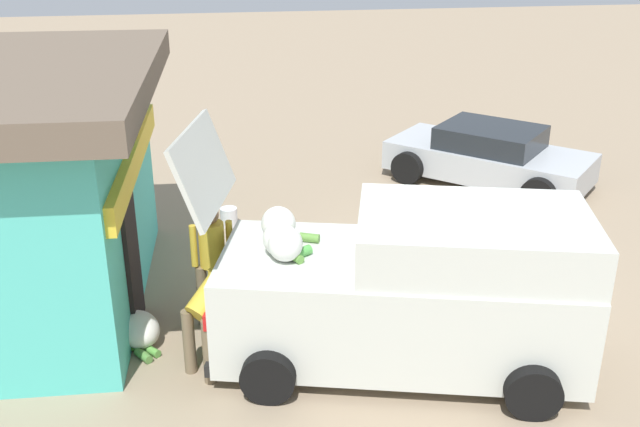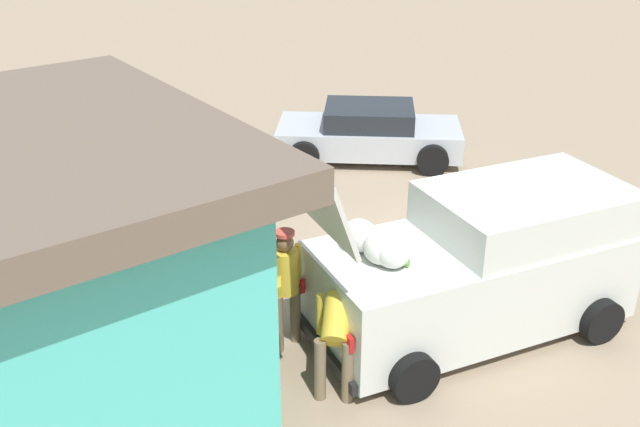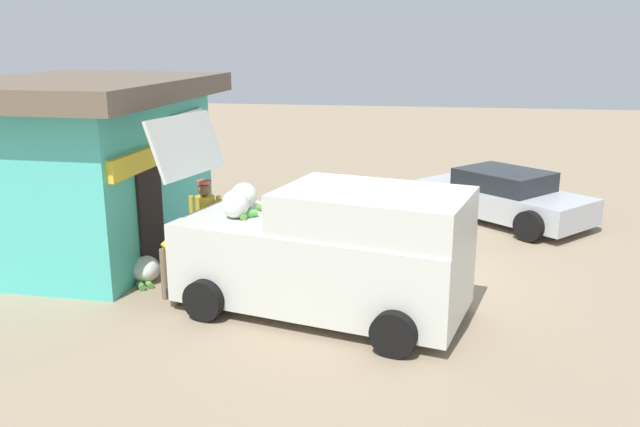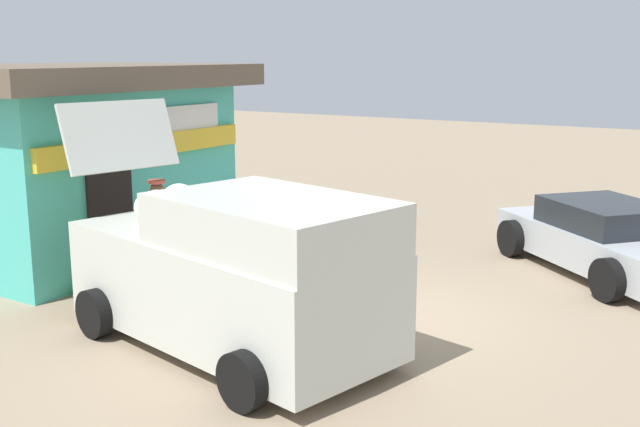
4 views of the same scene
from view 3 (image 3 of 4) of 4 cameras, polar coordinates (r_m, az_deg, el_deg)
name	(u,v)px [view 3 (image 3 of 4)]	position (r m, az deg, el deg)	size (l,w,h in m)	color
ground_plane	(397,272)	(12.22, 6.65, -5.06)	(60.00, 60.00, 0.00)	gray
storefront_bar	(86,164)	(13.61, -19.58, 4.04)	(5.65, 4.36, 3.42)	#4CC6B7
delivery_van	(329,251)	(10.11, 0.80, -3.24)	(3.06, 5.04, 2.97)	silver
parked_sedan	(503,197)	(15.94, 15.53, 1.42)	(3.96, 4.12, 1.20)	#B2B7BC
vendor_standing	(206,221)	(11.84, -9.83, -0.69)	(0.39, 0.56, 1.76)	#726047
customer_bending	(181,249)	(10.90, -11.91, -3.04)	(0.77, 0.77, 1.36)	#726047
unloaded_banana_pile	(145,270)	(12.05, -14.89, -4.71)	(0.94, 0.77, 0.44)	silver
paint_bucket	(266,220)	(15.00, -4.66, -0.53)	(0.30, 0.30, 0.33)	silver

